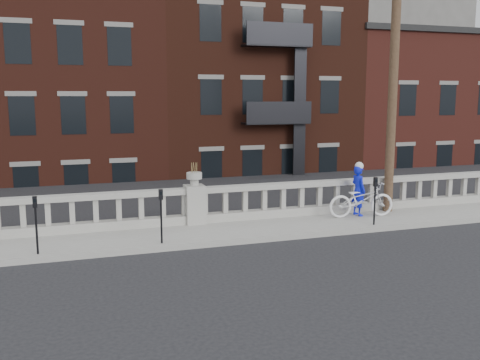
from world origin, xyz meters
The scene contains 11 objects.
ground centered at (0.00, 0.00, 0.00)m, with size 120.00×120.00×0.00m, color black.
sidewalk centered at (0.00, 3.00, 0.07)m, with size 32.00×2.20×0.15m, color gray.
balustrade centered at (0.00, 3.95, 0.64)m, with size 28.00×0.34×1.03m.
planter_pedestal centered at (0.00, 3.95, 0.83)m, with size 0.55×0.55×1.76m.
lower_level centered at (0.56, 23.04, 2.63)m, with size 80.00×44.00×20.80m.
utility_pole centered at (6.20, 3.60, 5.24)m, with size 1.60×0.28×10.00m.
parking_meter_a centered at (-4.17, 2.15, 1.00)m, with size 0.10×0.09×1.36m.
parking_meter_b centered at (-1.28, 2.15, 1.00)m, with size 0.10×0.09×1.36m.
parking_meter_c centered at (4.78, 2.15, 1.00)m, with size 0.10×0.09×1.36m.
bicycle centered at (4.95, 3.14, 0.68)m, with size 0.71×2.02×1.06m, color white.
cyclist centered at (4.97, 3.36, 0.92)m, with size 0.56×0.37×1.54m, color #0D18CA.
Camera 1 is at (-3.52, -10.66, 3.78)m, focal length 40.00 mm.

